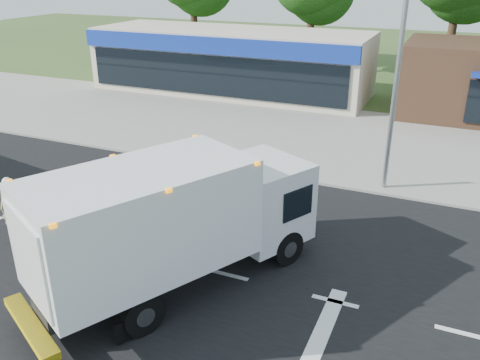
{
  "coord_description": "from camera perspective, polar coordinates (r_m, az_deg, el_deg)",
  "views": [
    {
      "loc": [
        5.03,
        -10.73,
        7.95
      ],
      "look_at": [
        -0.79,
        2.63,
        1.7
      ],
      "focal_mm": 38.0,
      "sensor_mm": 36.0,
      "label": 1
    }
  ],
  "objects": [
    {
      "name": "ground",
      "position": [
        14.27,
        -1.33,
        -10.65
      ],
      "size": [
        120.0,
        120.0,
        0.0
      ],
      "primitive_type": "plane",
      "color": "#385123",
      "rests_on": "ground"
    },
    {
      "name": "road_asphalt",
      "position": [
        14.27,
        -1.33,
        -10.63
      ],
      "size": [
        60.0,
        14.0,
        0.02
      ],
      "primitive_type": "cube",
      "color": "black",
      "rests_on": "ground"
    },
    {
      "name": "sidewalk",
      "position": [
        21.12,
        8.03,
        1.04
      ],
      "size": [
        60.0,
        2.4,
        0.12
      ],
      "primitive_type": "cube",
      "color": "gray",
      "rests_on": "ground"
    },
    {
      "name": "parking_apron",
      "position": [
        26.46,
        11.53,
        5.28
      ],
      "size": [
        60.0,
        9.0,
        0.02
      ],
      "primitive_type": "cube",
      "color": "gray",
      "rests_on": "ground"
    },
    {
      "name": "lane_markings",
      "position": [
        12.83,
        1.73,
        -15.01
      ],
      "size": [
        55.2,
        7.0,
        0.01
      ],
      "color": "silver",
      "rests_on": "road_asphalt"
    },
    {
      "name": "ems_box_truck",
      "position": [
        12.92,
        -7.41,
        -4.19
      ],
      "size": [
        5.86,
        8.25,
        3.55
      ],
      "rotation": [
        0.0,
        0.0,
        1.09
      ],
      "color": "black",
      "rests_on": "ground"
    },
    {
      "name": "emergency_worker",
      "position": [
        17.45,
        -24.28,
        -2.68
      ],
      "size": [
        0.77,
        0.77,
        1.91
      ],
      "rotation": [
        0.0,
        0.0,
        0.78
      ],
      "color": "tan",
      "rests_on": "ground"
    },
    {
      "name": "retail_strip_mall",
      "position": [
        34.24,
        -1.07,
        13.23
      ],
      "size": [
        18.0,
        6.2,
        4.0
      ],
      "color": "beige",
      "rests_on": "ground"
    },
    {
      "name": "traffic_signal_pole",
      "position": [
        18.77,
        15.44,
        13.13
      ],
      "size": [
        3.51,
        0.25,
        8.0
      ],
      "color": "gray",
      "rests_on": "ground"
    }
  ]
}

